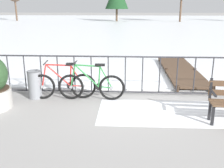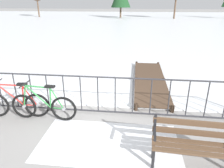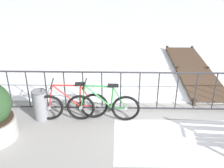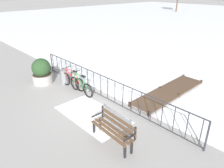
% 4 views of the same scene
% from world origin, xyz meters
% --- Properties ---
extents(ground_plane, '(160.00, 160.00, 0.00)m').
position_xyz_m(ground_plane, '(0.00, 0.00, 0.00)').
color(ground_plane, gray).
extents(frozen_pond, '(80.00, 56.00, 0.03)m').
position_xyz_m(frozen_pond, '(0.00, 28.40, 0.01)').
color(frozen_pond, white).
rests_on(frozen_pond, ground).
extents(snow_patch, '(2.98, 1.57, 0.01)m').
position_xyz_m(snow_patch, '(0.67, -1.20, 0.00)').
color(snow_patch, white).
rests_on(snow_patch, ground).
extents(railing_fence, '(9.06, 0.06, 1.07)m').
position_xyz_m(railing_fence, '(-0.00, 0.00, 0.56)').
color(railing_fence, '#2D2D33').
rests_on(railing_fence, ground).
extents(bicycle_near_railing, '(1.71, 0.52, 0.97)m').
position_xyz_m(bicycle_near_railing, '(-1.08, -0.43, 0.37)').
color(bicycle_near_railing, black).
rests_on(bicycle_near_railing, ground).
extents(bicycle_second, '(1.71, 0.52, 0.97)m').
position_xyz_m(bicycle_second, '(-1.83, -0.39, 0.37)').
color(bicycle_second, black).
rests_on(bicycle_second, ground).
extents(trash_bin, '(0.35, 0.35, 0.73)m').
position_xyz_m(trash_bin, '(-2.57, -0.39, 0.37)').
color(trash_bin, gray).
rests_on(trash_bin, ground).
extents(wooden_dock, '(1.10, 4.39, 0.20)m').
position_xyz_m(wooden_dock, '(1.73, 2.44, 0.12)').
color(wooden_dock, '#4C3828').
rests_on(wooden_dock, ground).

